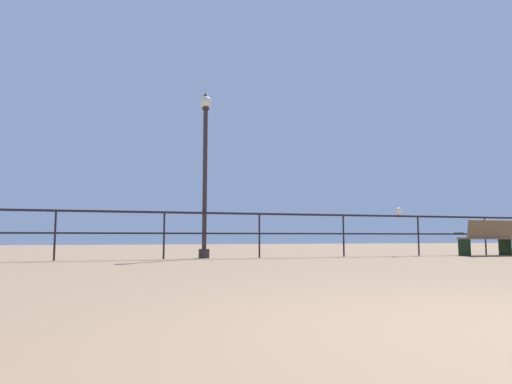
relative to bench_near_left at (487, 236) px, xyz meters
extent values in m
cube|color=black|center=(-7.52, 0.68, 0.55)|extent=(25.55, 0.05, 0.05)
cube|color=black|center=(-7.52, 0.68, 0.06)|extent=(25.55, 0.04, 0.04)
cylinder|color=black|center=(-11.00, 0.68, 0.01)|extent=(0.04, 0.04, 1.08)
cylinder|color=black|center=(-8.68, 0.68, 0.01)|extent=(0.04, 0.04, 1.08)
cylinder|color=black|center=(-6.35, 0.68, 0.01)|extent=(0.04, 0.04, 1.08)
cylinder|color=black|center=(-4.03, 0.68, 0.01)|extent=(0.04, 0.04, 1.08)
cylinder|color=black|center=(-1.71, 0.68, 0.01)|extent=(0.04, 0.04, 1.08)
cylinder|color=black|center=(0.61, 0.68, 0.01)|extent=(0.04, 0.04, 1.08)
cube|color=brown|center=(0.00, 0.09, -0.06)|extent=(1.47, 0.49, 0.05)
cube|color=brown|center=(0.00, -0.13, 0.19)|extent=(1.47, 0.16, 0.50)
cube|color=black|center=(0.69, 0.08, -0.30)|extent=(0.05, 0.43, 0.47)
cube|color=black|center=(0.70, 0.26, 0.08)|extent=(0.04, 0.33, 0.04)
cube|color=black|center=(-0.69, 0.10, -0.30)|extent=(0.05, 0.43, 0.47)
cube|color=black|center=(-0.69, 0.28, 0.08)|extent=(0.04, 0.33, 0.04)
cylinder|color=#312626|center=(-7.69, 0.89, -0.42)|extent=(0.26, 0.26, 0.22)
cylinder|color=#312626|center=(-7.69, 0.89, 1.41)|extent=(0.11, 0.11, 3.45)
cylinder|color=#312626|center=(-7.69, 0.89, 3.17)|extent=(0.18, 0.18, 0.06)
sphere|color=silver|center=(-7.69, 0.89, 3.34)|extent=(0.29, 0.29, 0.29)
cone|color=#312626|center=(-7.69, 0.89, 3.54)|extent=(0.13, 0.13, 0.10)
ellipsoid|color=white|center=(-2.32, 0.68, 0.65)|extent=(0.30, 0.32, 0.15)
ellipsoid|color=gray|center=(-2.32, 0.68, 0.67)|extent=(0.25, 0.27, 0.05)
sphere|color=white|center=(-2.40, 0.58, 0.72)|extent=(0.12, 0.12, 0.12)
cone|color=gold|center=(-2.45, 0.52, 0.72)|extent=(0.07, 0.07, 0.05)
cube|color=gray|center=(-2.23, 0.80, 0.65)|extent=(0.11, 0.12, 0.02)
camera|label=1|loc=(-9.73, -9.86, -0.03)|focal=31.31mm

